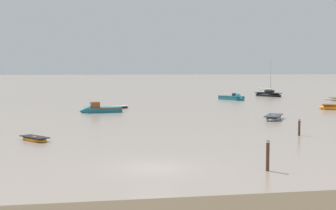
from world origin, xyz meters
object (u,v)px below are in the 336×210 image
object	(u,v)px
motorboat_moored_3	(234,99)
rowboat_moored_6	(274,118)
sailboat_moored_0	(268,95)
motorboat_moored_2	(97,110)
rowboat_moored_2	(35,139)
mooring_post_right	(299,128)
mooring_post_near	(268,156)
rowboat_moored_0	(120,107)

from	to	relation	value
motorboat_moored_3	rowboat_moored_6	size ratio (longest dim) A/B	1.27
sailboat_moored_0	rowboat_moored_6	size ratio (longest dim) A/B	1.64
motorboat_moored_2	rowboat_moored_6	world-z (taller)	motorboat_moored_2
motorboat_moored_2	rowboat_moored_2	xyz separation A→B (m)	(-5.08, -22.08, -0.17)
mooring_post_right	motorboat_moored_2	bearing A→B (deg)	123.80
sailboat_moored_0	mooring_post_right	world-z (taller)	sailboat_moored_0
motorboat_moored_3	rowboat_moored_2	xyz separation A→B (m)	(-28.62, -41.36, -0.13)
mooring_post_near	motorboat_moored_3	bearing A→B (deg)	73.89
rowboat_moored_0	rowboat_moored_6	xyz separation A→B (m)	(14.80, -16.89, 0.06)
motorboat_moored_3	mooring_post_right	xyz separation A→B (m)	(-8.22, -42.16, 0.38)
sailboat_moored_0	rowboat_moored_6	world-z (taller)	sailboat_moored_0
rowboat_moored_2	mooring_post_right	size ratio (longest dim) A/B	1.98
sailboat_moored_0	motorboat_moored_3	distance (m)	13.55
sailboat_moored_0	mooring_post_right	bearing A→B (deg)	-43.97
rowboat_moored_2	motorboat_moored_2	bearing A→B (deg)	128.99
rowboat_moored_2	mooring_post_near	distance (m)	18.22
sailboat_moored_0	mooring_post_near	xyz separation A→B (m)	(-25.41, -63.52, 0.44)
sailboat_moored_0	rowboat_moored_6	bearing A→B (deg)	-45.74
sailboat_moored_0	rowboat_moored_2	size ratio (longest dim) A/B	2.55
motorboat_moored_3	rowboat_moored_2	bearing A→B (deg)	-59.66
mooring_post_near	motorboat_moored_2	bearing A→B (deg)	102.76
motorboat_moored_3	rowboat_moored_6	distance (m)	31.09
rowboat_moored_0	motorboat_moored_2	xyz separation A→B (m)	(-3.15, -5.58, 0.17)
sailboat_moored_0	motorboat_moored_2	size ratio (longest dim) A/B	1.39
sailboat_moored_0	motorboat_moored_2	distance (m)	43.94
motorboat_moored_3	mooring_post_near	world-z (taller)	mooring_post_near
sailboat_moored_0	motorboat_moored_3	xyz separation A→B (m)	(-9.78, -9.38, -0.06)
mooring_post_near	rowboat_moored_6	bearing A→B (deg)	66.88
motorboat_moored_2	sailboat_moored_0	bearing A→B (deg)	-146.68
mooring_post_right	mooring_post_near	bearing A→B (deg)	-121.74
rowboat_moored_2	rowboat_moored_6	size ratio (longest dim) A/B	0.65
rowboat_moored_0	sailboat_moored_0	xyz separation A→B (m)	(30.16, 23.08, 0.19)
rowboat_moored_0	sailboat_moored_0	distance (m)	37.98
motorboat_moored_2	rowboat_moored_6	size ratio (longest dim) A/B	1.19
motorboat_moored_3	mooring_post_right	distance (m)	42.95
sailboat_moored_0	motorboat_moored_3	world-z (taller)	sailboat_moored_0
mooring_post_right	rowboat_moored_2	bearing A→B (deg)	177.78
motorboat_moored_2	mooring_post_right	bearing A→B (deg)	116.40
motorboat_moored_2	mooring_post_right	xyz separation A→B (m)	(15.31, -22.88, 0.34)
rowboat_moored_2	motorboat_moored_3	bearing A→B (deg)	107.28
motorboat_moored_2	rowboat_moored_6	bearing A→B (deg)	140.40
sailboat_moored_0	rowboat_moored_2	world-z (taller)	sailboat_moored_0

